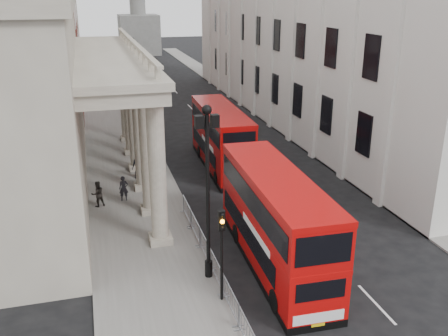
# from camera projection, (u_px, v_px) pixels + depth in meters

# --- Properties ---
(ground) EXTENTS (260.00, 260.00, 0.00)m
(ground) POSITION_uv_depth(u_px,v_px,m) (246.00, 327.00, 20.39)
(ground) COLOR black
(ground) RESTS_ON ground
(sidewalk_west) EXTENTS (6.00, 140.00, 0.12)m
(sidewalk_west) POSITION_uv_depth(u_px,v_px,m) (118.00, 135.00, 46.83)
(sidewalk_west) COLOR slate
(sidewalk_west) RESTS_ON ground
(sidewalk_east) EXTENTS (3.00, 140.00, 0.12)m
(sidewalk_east) POSITION_uv_depth(u_px,v_px,m) (282.00, 123.00, 50.95)
(sidewalk_east) COLOR slate
(sidewalk_east) RESTS_ON ground
(kerb) EXTENTS (0.20, 140.00, 0.14)m
(kerb) POSITION_uv_depth(u_px,v_px,m) (150.00, 133.00, 47.56)
(kerb) COLOR slate
(kerb) RESTS_ON ground
(portico_building) EXTENTS (9.00, 28.00, 12.00)m
(portico_building) POSITION_uv_depth(u_px,v_px,m) (7.00, 105.00, 32.06)
(portico_building) COLOR gray
(portico_building) RESTS_ON ground
(brick_building) EXTENTS (9.00, 32.00, 22.00)m
(brick_building) POSITION_uv_depth(u_px,v_px,m) (34.00, 7.00, 57.57)
(brick_building) COLOR maroon
(brick_building) RESTS_ON ground
(west_building_far) EXTENTS (9.00, 30.00, 20.00)m
(west_building_far) POSITION_uv_depth(u_px,v_px,m) (50.00, 7.00, 86.94)
(west_building_far) COLOR gray
(west_building_far) RESTS_ON ground
(lamp_post_south) EXTENTS (1.05, 0.44, 8.32)m
(lamp_post_south) POSITION_uv_depth(u_px,v_px,m) (208.00, 183.00, 22.20)
(lamp_post_south) COLOR black
(lamp_post_south) RESTS_ON sidewalk_west
(lamp_post_mid) EXTENTS (1.05, 0.44, 8.32)m
(lamp_post_mid) POSITION_uv_depth(u_px,v_px,m) (157.00, 106.00, 36.71)
(lamp_post_mid) COLOR black
(lamp_post_mid) RESTS_ON sidewalk_west
(lamp_post_north) EXTENTS (1.05, 0.44, 8.32)m
(lamp_post_north) POSITION_uv_depth(u_px,v_px,m) (134.00, 73.00, 51.23)
(lamp_post_north) COLOR black
(lamp_post_north) RESTS_ON sidewalk_west
(traffic_light) EXTENTS (0.28, 0.33, 4.30)m
(traffic_light) POSITION_uv_depth(u_px,v_px,m) (222.00, 239.00, 21.01)
(traffic_light) COLOR black
(traffic_light) RESTS_ON sidewalk_west
(crowd_barriers) EXTENTS (0.50, 18.75, 1.10)m
(crowd_barriers) POSITION_uv_depth(u_px,v_px,m) (224.00, 285.00, 22.09)
(crowd_barriers) COLOR gray
(crowd_barriers) RESTS_ON sidewalk_west
(bus_near) EXTENTS (3.02, 11.10, 4.76)m
(bus_near) POSITION_uv_depth(u_px,v_px,m) (275.00, 219.00, 24.30)
(bus_near) COLOR #BB0908
(bus_near) RESTS_ON ground
(bus_far) EXTENTS (2.90, 10.73, 4.60)m
(bus_far) POSITION_uv_depth(u_px,v_px,m) (221.00, 137.00, 38.02)
(bus_far) COLOR #AA0807
(bus_far) RESTS_ON ground
(pedestrian_a) EXTENTS (0.60, 0.40, 1.63)m
(pedestrian_a) POSITION_uv_depth(u_px,v_px,m) (124.00, 188.00, 32.08)
(pedestrian_a) COLOR black
(pedestrian_a) RESTS_ON sidewalk_west
(pedestrian_b) EXTENTS (0.96, 0.84, 1.67)m
(pedestrian_b) POSITION_uv_depth(u_px,v_px,m) (98.00, 194.00, 31.16)
(pedestrian_b) COLOR black
(pedestrian_b) RESTS_ON sidewalk_west
(pedestrian_c) EXTENTS (1.11, 0.99, 1.90)m
(pedestrian_c) POSITION_uv_depth(u_px,v_px,m) (138.00, 165.00, 35.87)
(pedestrian_c) COLOR black
(pedestrian_c) RESTS_ON sidewalk_west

